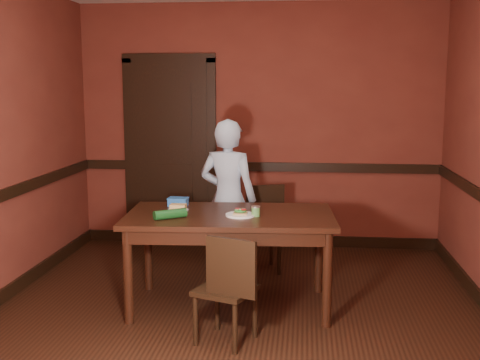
% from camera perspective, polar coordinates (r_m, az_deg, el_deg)
% --- Properties ---
extents(floor, '(4.00, 4.50, 0.01)m').
position_cam_1_polar(floor, '(4.81, -0.46, -13.11)').
color(floor, black).
rests_on(floor, ground).
extents(wall_back, '(4.00, 0.02, 2.70)m').
position_cam_1_polar(wall_back, '(6.71, 1.76, 5.10)').
color(wall_back, maroon).
rests_on(wall_back, ground).
extents(wall_front, '(4.00, 0.02, 2.70)m').
position_cam_1_polar(wall_front, '(2.28, -7.09, -2.87)').
color(wall_front, maroon).
rests_on(wall_front, ground).
extents(dado_back, '(4.00, 0.03, 0.10)m').
position_cam_1_polar(dado_back, '(6.74, 1.74, 1.27)').
color(dado_back, black).
rests_on(dado_back, ground).
extents(baseboard_back, '(4.00, 0.03, 0.12)m').
position_cam_1_polar(baseboard_back, '(6.91, 1.70, -5.65)').
color(baseboard_back, black).
rests_on(baseboard_back, ground).
extents(door, '(1.05, 0.07, 2.20)m').
position_cam_1_polar(door, '(6.85, -6.65, 2.95)').
color(door, black).
rests_on(door, ground).
extents(dining_table, '(1.72, 1.04, 0.78)m').
position_cam_1_polar(dining_table, '(4.96, -0.94, -7.63)').
color(dining_table, black).
rests_on(dining_table, floor).
extents(chair_far, '(0.48, 0.48, 0.83)m').
position_cam_1_polar(chair_far, '(5.89, 1.81, -4.72)').
color(chair_far, black).
rests_on(chair_far, floor).
extents(chair_near, '(0.48, 0.48, 0.80)m').
position_cam_1_polar(chair_near, '(4.31, -1.38, -10.17)').
color(chair_near, black).
rests_on(chair_near, floor).
extents(person, '(0.61, 0.47, 1.50)m').
position_cam_1_polar(person, '(5.63, -1.14, -1.82)').
color(person, '#AAC5DC').
rests_on(person, floor).
extents(sandwich_plate, '(0.23, 0.23, 0.06)m').
position_cam_1_polar(sandwich_plate, '(4.78, 0.03, -3.23)').
color(sandwich_plate, white).
rests_on(sandwich_plate, dining_table).
extents(sauce_jar, '(0.07, 0.07, 0.08)m').
position_cam_1_polar(sauce_jar, '(4.76, 1.50, -2.96)').
color(sauce_jar, '#518C43').
rests_on(sauce_jar, dining_table).
extents(cheese_saucer, '(0.17, 0.17, 0.05)m').
position_cam_1_polar(cheese_saucer, '(5.00, -5.90, -2.67)').
color(cheese_saucer, white).
rests_on(cheese_saucer, dining_table).
extents(food_tub, '(0.18, 0.13, 0.07)m').
position_cam_1_polar(food_tub, '(5.19, -5.89, -2.06)').
color(food_tub, blue).
rests_on(food_tub, dining_table).
extents(wrapped_veg, '(0.26, 0.21, 0.07)m').
position_cam_1_polar(wrapped_veg, '(4.71, -6.64, -3.22)').
color(wrapped_veg, '#134318').
rests_on(wrapped_veg, dining_table).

